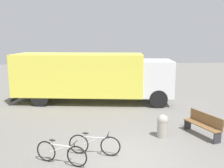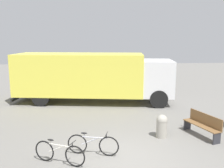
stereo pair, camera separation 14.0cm
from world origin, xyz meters
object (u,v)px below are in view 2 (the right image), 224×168
at_px(bicycle_near, 59,153).
at_px(bicycle_middle, 93,144).
at_px(delivery_truck, 92,75).
at_px(bollard_near_bench, 162,125).
at_px(park_bench, 203,124).

xyz_separation_m(bicycle_near, bicycle_middle, (1.02, 0.54, 0.00)).
bearing_deg(bicycle_near, delivery_truck, 106.60).
height_order(delivery_truck, bollard_near_bench, delivery_truck).
distance_m(delivery_truck, bicycle_near, 7.71).
relative_size(park_bench, bicycle_near, 1.09).
bearing_deg(bicycle_middle, bollard_near_bench, 39.43).
xyz_separation_m(delivery_truck, bicycle_near, (-0.94, -7.54, -1.29)).
relative_size(park_bench, bollard_near_bench, 1.93).
relative_size(delivery_truck, park_bench, 5.41).
xyz_separation_m(park_bench, bollard_near_bench, (-1.65, -0.02, 0.00)).
bearing_deg(bollard_near_bench, park_bench, 0.87).
distance_m(delivery_truck, bollard_near_bench, 6.44).
bearing_deg(park_bench, delivery_truck, 18.86).
bearing_deg(bicycle_near, bicycle_middle, 51.52).
xyz_separation_m(park_bench, bicycle_near, (-5.33, -1.86, -0.13)).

